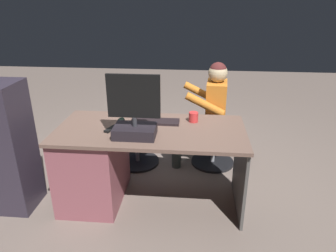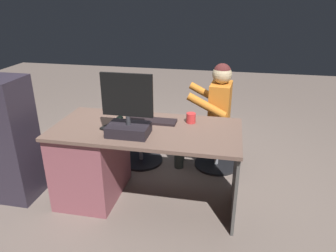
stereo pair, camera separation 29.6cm
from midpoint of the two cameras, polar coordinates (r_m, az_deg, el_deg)
ground_plane at (r=3.30m, az=0.80°, el=-9.13°), size 10.00×10.00×0.00m
desk at (r=2.87m, az=-8.78°, el=-5.80°), size 1.57×0.75×0.72m
monitor at (r=2.44m, az=-3.83°, el=1.53°), size 0.40×0.23×0.49m
keyboard at (r=2.73m, az=0.25°, el=0.87°), size 0.42×0.14×0.02m
computer_mouse at (r=2.79m, az=-5.80°, el=1.35°), size 0.06×0.10×0.04m
cup at (r=2.73m, az=7.30°, el=1.40°), size 0.08×0.08×0.09m
tv_remote at (r=2.65m, az=-7.75°, el=-0.11°), size 0.10×0.16×0.02m
office_chair_teddy at (r=3.47m, az=-2.55°, el=-2.64°), size 0.48×0.48×0.43m
teddy_bear at (r=3.35m, az=-2.60°, el=2.29°), size 0.22×0.22×0.31m
visitor_chair at (r=3.44m, az=11.40°, el=-3.28°), size 0.47×0.47×0.43m
person at (r=3.28m, az=10.36°, el=3.07°), size 0.57×0.50×1.13m
equipment_rack at (r=3.04m, az=-24.80°, el=-2.43°), size 0.44×0.36×1.12m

